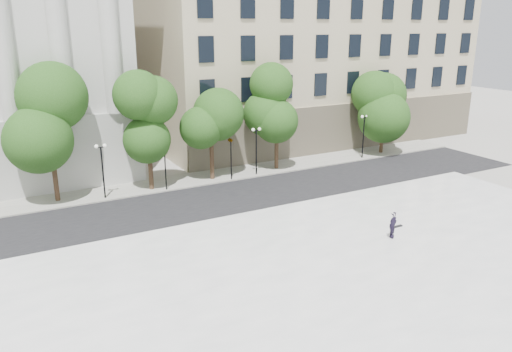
% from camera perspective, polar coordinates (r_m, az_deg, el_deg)
% --- Properties ---
extents(ground, '(160.00, 160.00, 0.00)m').
position_cam_1_polar(ground, '(23.13, 12.18, -16.80)').
color(ground, '#A8A69F').
rests_on(ground, ground).
extents(plaza, '(44.00, 22.00, 0.45)m').
position_cam_1_polar(plaza, '(24.98, 7.65, -13.20)').
color(plaza, white).
rests_on(plaza, ground).
extents(street, '(60.00, 8.00, 0.02)m').
position_cam_1_polar(street, '(37.04, -6.11, -3.23)').
color(street, black).
rests_on(street, ground).
extents(far_sidewalk, '(60.00, 4.00, 0.12)m').
position_cam_1_polar(far_sidewalk, '(42.35, -9.25, -0.68)').
color(far_sidewalk, '#AFAEA2').
rests_on(far_sidewalk, ground).
extents(building_east, '(36.00, 26.15, 23.00)m').
position_cam_1_polar(building_east, '(62.63, 3.44, 15.45)').
color(building_east, '#C0B292').
rests_on(building_east, ground).
extents(traffic_light_west, '(0.72, 1.97, 4.28)m').
position_cam_1_polar(traffic_light_west, '(39.42, -10.46, 3.54)').
color(traffic_light_west, black).
rests_on(traffic_light_west, ground).
extents(traffic_light_east, '(0.74, 1.59, 4.13)m').
position_cam_1_polar(traffic_light_east, '(41.53, -2.90, 4.25)').
color(traffic_light_east, black).
rests_on(traffic_light_east, ground).
extents(person_lying, '(1.04, 1.71, 0.44)m').
position_cam_1_polar(person_lying, '(31.09, 15.25, -6.48)').
color(person_lying, black).
rests_on(person_lying, plaza).
extents(skateboard, '(0.71, 0.19, 0.07)m').
position_cam_1_polar(skateboard, '(32.91, 15.87, -5.55)').
color(skateboard, black).
rests_on(skateboard, plaza).
extents(street_trees, '(46.38, 4.75, 7.93)m').
position_cam_1_polar(street_trees, '(40.86, -8.00, 6.36)').
color(street_trees, '#382619').
rests_on(street_trees, ground).
extents(lamp_posts, '(37.49, 0.28, 4.37)m').
position_cam_1_polar(lamp_posts, '(40.54, -7.79, 2.82)').
color(lamp_posts, black).
rests_on(lamp_posts, ground).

